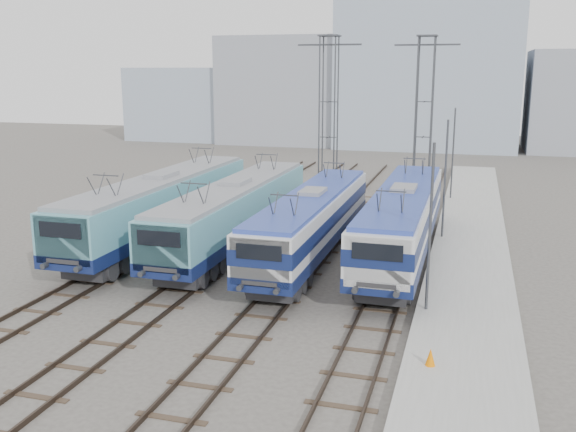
# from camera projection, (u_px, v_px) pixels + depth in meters

# --- Properties ---
(ground) EXTENTS (160.00, 160.00, 0.00)m
(ground) POSITION_uv_depth(u_px,v_px,m) (209.00, 312.00, 26.32)
(ground) COLOR #514C47
(platform) EXTENTS (4.00, 70.00, 0.30)m
(platform) POSITION_uv_depth(u_px,v_px,m) (469.00, 272.00, 31.01)
(platform) COLOR #9E9E99
(platform) RESTS_ON ground
(locomotive_far_left) EXTENTS (2.98, 18.83, 3.54)m
(locomotive_far_left) POSITION_uv_depth(u_px,v_px,m) (161.00, 203.00, 36.17)
(locomotive_far_left) COLOR #111C4A
(locomotive_far_left) RESTS_ON ground
(locomotive_center_left) EXTENTS (2.85, 18.01, 3.39)m
(locomotive_center_left) POSITION_uv_depth(u_px,v_px,m) (235.00, 210.00, 34.89)
(locomotive_center_left) COLOR #111C4A
(locomotive_center_left) RESTS_ON ground
(locomotive_center_right) EXTENTS (2.72, 17.20, 3.23)m
(locomotive_center_right) POSITION_uv_depth(u_px,v_px,m) (312.00, 219.00, 32.99)
(locomotive_center_right) COLOR #111C4A
(locomotive_center_right) RESTS_ON ground
(locomotive_far_right) EXTENTS (2.86, 18.11, 3.40)m
(locomotive_far_right) POSITION_uv_depth(u_px,v_px,m) (402.00, 217.00, 32.94)
(locomotive_far_right) COLOR #111C4A
(locomotive_far_right) RESTS_ON ground
(catenary_tower_west) EXTENTS (4.50, 1.20, 12.00)m
(catenary_tower_west) POSITION_uv_depth(u_px,v_px,m) (328.00, 114.00, 45.45)
(catenary_tower_west) COLOR #3F4247
(catenary_tower_west) RESTS_ON ground
(catenary_tower_east) EXTENTS (4.50, 1.20, 12.00)m
(catenary_tower_east) POSITION_uv_depth(u_px,v_px,m) (424.00, 114.00, 45.55)
(catenary_tower_east) COLOR #3F4247
(catenary_tower_east) RESTS_ON ground
(mast_front) EXTENTS (0.12, 0.12, 7.00)m
(mast_front) POSITION_uv_depth(u_px,v_px,m) (430.00, 232.00, 25.08)
(mast_front) COLOR #3F4247
(mast_front) RESTS_ON ground
(mast_mid) EXTENTS (0.12, 0.12, 7.00)m
(mast_mid) POSITION_uv_depth(u_px,v_px,m) (445.00, 182.00, 36.32)
(mast_mid) COLOR #3F4247
(mast_mid) RESTS_ON ground
(mast_rear) EXTENTS (0.12, 0.12, 7.00)m
(mast_rear) POSITION_uv_depth(u_px,v_px,m) (453.00, 155.00, 47.55)
(mast_rear) COLOR #3F4247
(mast_rear) RESTS_ON ground
(safety_cone) EXTENTS (0.32, 0.32, 0.59)m
(safety_cone) POSITION_uv_depth(u_px,v_px,m) (430.00, 357.00, 20.80)
(safety_cone) COLOR orange
(safety_cone) RESTS_ON platform
(building_west) EXTENTS (18.00, 12.00, 14.00)m
(building_west) POSITION_uv_depth(u_px,v_px,m) (292.00, 90.00, 86.62)
(building_west) COLOR gray
(building_west) RESTS_ON ground
(building_center) EXTENTS (22.00, 14.00, 18.00)m
(building_center) POSITION_uv_depth(u_px,v_px,m) (429.00, 76.00, 81.29)
(building_center) COLOR #93A1B4
(building_center) RESTS_ON ground
(building_far_west) EXTENTS (14.00, 10.00, 10.00)m
(building_far_west) POSITION_uv_depth(u_px,v_px,m) (184.00, 104.00, 91.42)
(building_far_west) COLOR #93A1B4
(building_far_west) RESTS_ON ground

